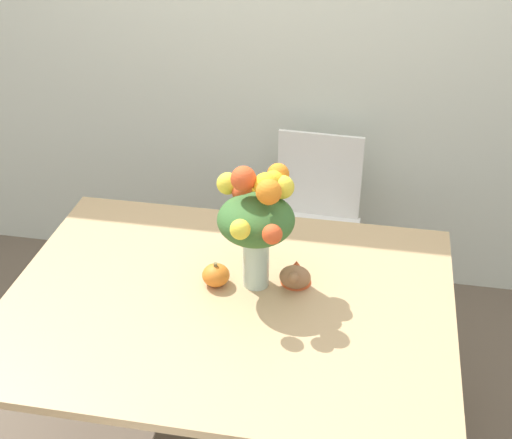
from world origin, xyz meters
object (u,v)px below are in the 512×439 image
object	(u,v)px
dining_chair_near_window	(313,226)
turkey_figurine	(296,274)
pumpkin	(216,275)
flower_vase	(256,217)

from	to	relation	value
dining_chair_near_window	turkey_figurine	bearing A→B (deg)	-85.64
pumpkin	flower_vase	bearing A→B (deg)	15.19
flower_vase	pumpkin	distance (m)	0.27
flower_vase	dining_chair_near_window	bearing A→B (deg)	82.69
turkey_figurine	dining_chair_near_window	xyz separation A→B (m)	(-0.03, 0.85, -0.33)
turkey_figurine	dining_chair_near_window	size ratio (longest dim) A/B	0.17
pumpkin	dining_chair_near_window	bearing A→B (deg)	74.64
dining_chair_near_window	pumpkin	bearing A→B (deg)	-102.72
flower_vase	pumpkin	size ratio (longest dim) A/B	4.67
pumpkin	dining_chair_near_window	size ratio (longest dim) A/B	0.11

